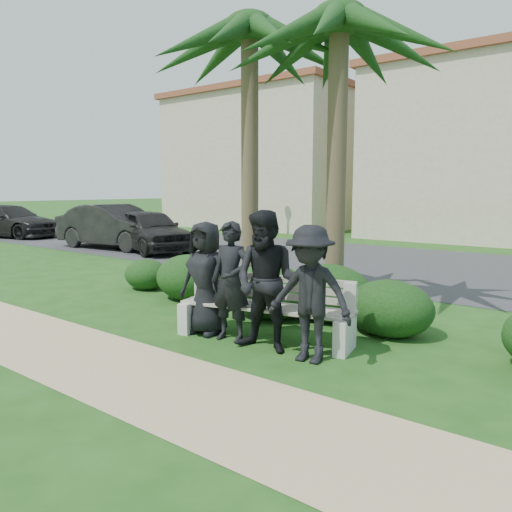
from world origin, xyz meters
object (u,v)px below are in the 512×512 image
object	(u,v)px
man_b	(231,281)
car_b	(116,227)
man_a	(206,278)
man_c	(266,282)
car_c	(10,221)
park_bench	(265,313)
street_lamp	(249,169)
car_a	(149,230)
palm_right	(339,23)
palm_left	(250,31)
man_d	(310,294)

from	to	relation	value
man_b	car_b	xyz separation A→B (m)	(-10.27, 5.68, -0.06)
man_a	man_c	world-z (taller)	man_c
car_c	park_bench	bearing A→B (deg)	-120.81
car_b	man_c	bearing A→B (deg)	-122.99
car_c	street_lamp	bearing A→B (deg)	-64.68
car_c	man_c	bearing A→B (deg)	-121.62
street_lamp	man_b	world-z (taller)	street_lamp
man_b	car_a	size ratio (longest dim) A/B	0.40
park_bench	car_b	bearing A→B (deg)	140.44
park_bench	car_c	bearing A→B (deg)	151.22
man_a	man_b	world-z (taller)	man_b
palm_right	car_b	xyz separation A→B (m)	(-10.60, 3.38, -3.94)
man_c	palm_left	xyz separation A→B (m)	(-2.11, 2.30, 3.98)
palm_left	palm_right	xyz separation A→B (m)	(1.78, 0.07, -0.19)
park_bench	palm_left	size ratio (longest dim) A/B	0.44
man_b	car_a	xyz separation A→B (m)	(-8.65, 5.82, -0.12)
man_a	car_c	size ratio (longest dim) A/B	0.34
man_a	car_a	bearing A→B (deg)	140.21
street_lamp	man_a	xyz separation A→B (m)	(8.92, -12.11, -2.13)
man_c	street_lamp	bearing A→B (deg)	121.77
street_lamp	palm_left	distance (m)	12.85
car_b	car_c	xyz separation A→B (m)	(-7.13, -0.27, -0.08)
palm_left	car_b	world-z (taller)	palm_left
palm_left	car_a	distance (m)	9.07
man_b	car_c	size ratio (longest dim) A/B	0.35
car_c	palm_right	bearing A→B (deg)	-114.70
car_a	man_a	bearing A→B (deg)	-108.58
man_a	car_c	xyz separation A→B (m)	(-16.90, 5.39, -0.13)
street_lamp	park_bench	size ratio (longest dim) A/B	1.66
park_bench	man_d	distance (m)	1.10
man_c	man_d	xyz separation A→B (m)	(0.65, 0.00, -0.08)
park_bench	car_b	size ratio (longest dim) A/B	0.55
street_lamp	man_c	world-z (taller)	street_lamp
man_d	car_b	distance (m)	12.93
palm_left	car_c	xyz separation A→B (m)	(-15.95, 3.18, -4.21)
man_a	car_a	world-z (taller)	man_a
man_b	palm_left	size ratio (longest dim) A/B	0.28
palm_right	car_b	world-z (taller)	palm_right
car_b	car_c	distance (m)	7.14
street_lamp	man_b	size ratio (longest dim) A/B	2.59
car_c	man_b	bearing A→B (deg)	-122.03
park_bench	man_d	xyz separation A→B (m)	(0.94, -0.36, 0.44)
man_a	palm_right	xyz separation A→B (m)	(0.83, 2.28, 3.89)
man_d	palm_left	bearing A→B (deg)	133.62
car_a	car_b	size ratio (longest dim) A/B	0.89
man_a	palm_right	bearing A→B (deg)	65.65
man_c	man_d	world-z (taller)	man_c
street_lamp	palm_right	xyz separation A→B (m)	(9.74, -9.83, 1.77)
palm_left	car_b	bearing A→B (deg)	158.66
man_c	palm_left	distance (m)	5.07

